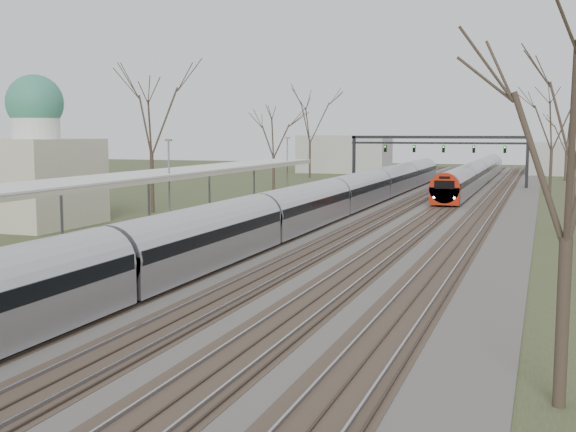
{
  "coord_description": "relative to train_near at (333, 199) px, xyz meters",
  "views": [
    {
      "loc": [
        12.49,
        -2.38,
        6.41
      ],
      "look_at": [
        -0.34,
        33.57,
        2.0
      ],
      "focal_mm": 45.0,
      "sensor_mm": 36.0,
      "label": 1
    }
  ],
  "objects": [
    {
      "name": "tree_east_far",
      "position": [
        16.5,
        -7.71,
        5.81
      ],
      "size": [
        5.0,
        5.0,
        10.3
      ],
      "color": "#2D231C",
      "rests_on": "ground"
    },
    {
      "name": "platform",
      "position": [
        -6.55,
        -12.21,
        -0.98
      ],
      "size": [
        3.5,
        69.0,
        1.0
      ],
      "primitive_type": "cube",
      "color": "#9E9B93",
      "rests_on": "ground"
    },
    {
      "name": "train_near",
      "position": [
        0.0,
        0.0,
        0.0
      ],
      "size": [
        2.62,
        90.21,
        3.05
      ],
      "color": "#B7B9C2",
      "rests_on": "ground"
    },
    {
      "name": "canopy",
      "position": [
        -6.55,
        -16.73,
        2.45
      ],
      "size": [
        4.1,
        50.0,
        3.11
      ],
      "color": "slate",
      "rests_on": "platform"
    },
    {
      "name": "train_far",
      "position": [
        7.0,
        39.52,
        0.0
      ],
      "size": [
        2.62,
        60.21,
        3.05
      ],
      "color": "#B7B9C2",
      "rests_on": "ground"
    },
    {
      "name": "track_bed",
      "position": [
        2.76,
        5.29,
        -1.42
      ],
      "size": [
        24.0,
        160.0,
        0.22
      ],
      "color": "#474442",
      "rests_on": "ground"
    },
    {
      "name": "tree_west_far",
      "position": [
        -14.5,
        -1.71,
        6.54
      ],
      "size": [
        5.5,
        5.5,
        11.33
      ],
      "color": "#2D231C",
      "rests_on": "ground"
    },
    {
      "name": "dome_building",
      "position": [
        -19.21,
        -11.71,
        2.24
      ],
      "size": [
        10.0,
        8.0,
        10.3
      ],
      "color": "beige",
      "rests_on": "ground"
    },
    {
      "name": "tree_east_near",
      "position": [
        15.5,
        -34.71,
        5.08
      ],
      "size": [
        4.5,
        4.5,
        9.27
      ],
      "color": "#2D231C",
      "rests_on": "ground"
    },
    {
      "name": "signal_gantry",
      "position": [
        2.79,
        35.28,
        3.43
      ],
      "size": [
        21.0,
        0.59,
        6.08
      ],
      "color": "black",
      "rests_on": "ground"
    }
  ]
}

